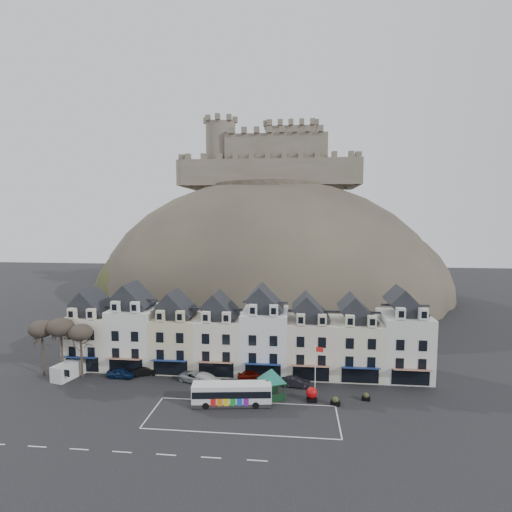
% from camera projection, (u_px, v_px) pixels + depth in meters
% --- Properties ---
extents(ground, '(300.00, 300.00, 0.00)m').
position_uv_depth(ground, '(224.00, 421.00, 45.57)').
color(ground, black).
rests_on(ground, ground).
extents(coach_bay_markings, '(22.00, 7.50, 0.01)m').
position_uv_depth(coach_bay_markings, '(243.00, 417.00, 46.60)').
color(coach_bay_markings, silver).
rests_on(coach_bay_markings, ground).
extents(townhouse_terrace, '(54.40, 9.35, 11.80)m').
position_uv_depth(townhouse_terrace, '(244.00, 335.00, 60.86)').
color(townhouse_terrace, silver).
rests_on(townhouse_terrace, ground).
extents(castle_hill, '(100.00, 76.00, 68.00)m').
position_uv_depth(castle_hill, '(273.00, 299.00, 113.70)').
color(castle_hill, '#363029').
rests_on(castle_hill, ground).
extents(castle, '(50.20, 22.20, 22.00)m').
position_uv_depth(castle, '(272.00, 159.00, 116.85)').
color(castle, '#61594A').
rests_on(castle, ground).
extents(tree_left_far, '(3.61, 3.61, 8.24)m').
position_uv_depth(tree_left_far, '(42.00, 329.00, 58.29)').
color(tree_left_far, '#32281F').
rests_on(tree_left_far, ground).
extents(tree_left_mid, '(3.78, 3.78, 8.64)m').
position_uv_depth(tree_left_mid, '(61.00, 328.00, 57.95)').
color(tree_left_mid, '#32281F').
rests_on(tree_left_mid, ground).
extents(tree_left_near, '(3.43, 3.43, 7.84)m').
position_uv_depth(tree_left_near, '(81.00, 333.00, 57.71)').
color(tree_left_near, '#32281F').
rests_on(tree_left_near, ground).
extents(bus, '(9.99, 3.50, 2.76)m').
position_uv_depth(bus, '(232.00, 393.00, 49.41)').
color(bus, '#262628').
rests_on(bus, ground).
extents(bus_shelter, '(5.61, 5.61, 3.91)m').
position_uv_depth(bus_shelter, '(272.00, 375.00, 51.19)').
color(bus_shelter, black).
rests_on(bus_shelter, ground).
extents(red_buoy, '(1.45, 1.45, 1.79)m').
position_uv_depth(red_buoy, '(312.00, 394.00, 50.54)').
color(red_buoy, black).
rests_on(red_buoy, ground).
extents(flagpole, '(1.02, 0.25, 7.15)m').
position_uv_depth(flagpole, '(316.00, 369.00, 50.60)').
color(flagpole, silver).
rests_on(flagpole, ground).
extents(white_van, '(3.19, 5.25, 2.23)m').
position_uv_depth(white_van, '(69.00, 370.00, 57.97)').
color(white_van, silver).
rests_on(white_van, ground).
extents(planter_west, '(1.09, 0.72, 1.03)m').
position_uv_depth(planter_west, '(366.00, 397.00, 50.71)').
color(planter_west, black).
rests_on(planter_west, ground).
extents(planter_east, '(1.27, 0.93, 1.14)m').
position_uv_depth(planter_east, '(335.00, 401.00, 49.38)').
color(planter_east, black).
rests_on(planter_east, ground).
extents(car_navy, '(4.14, 1.80, 1.39)m').
position_uv_depth(car_navy, '(121.00, 373.00, 57.88)').
color(car_navy, '#0D1E43').
rests_on(car_navy, ground).
extents(car_black, '(4.15, 2.78, 1.29)m').
position_uv_depth(car_black, '(146.00, 371.00, 58.83)').
color(car_black, black).
rests_on(car_black, ground).
extents(car_silver, '(5.40, 4.01, 1.38)m').
position_uv_depth(car_silver, '(196.00, 377.00, 56.40)').
color(car_silver, '#9CA0A4').
rests_on(car_silver, ground).
extents(car_white, '(5.05, 3.49, 1.36)m').
position_uv_depth(car_white, '(207.00, 378.00, 56.01)').
color(car_white, white).
rests_on(car_white, ground).
extents(car_maroon, '(4.36, 2.04, 1.44)m').
position_uv_depth(car_maroon, '(252.00, 375.00, 57.19)').
color(car_maroon, '#590B05').
rests_on(car_maroon, ground).
extents(car_charcoal, '(4.20, 1.87, 1.34)m').
position_uv_depth(car_charcoal, '(296.00, 382.00, 54.78)').
color(car_charcoal, black).
rests_on(car_charcoal, ground).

